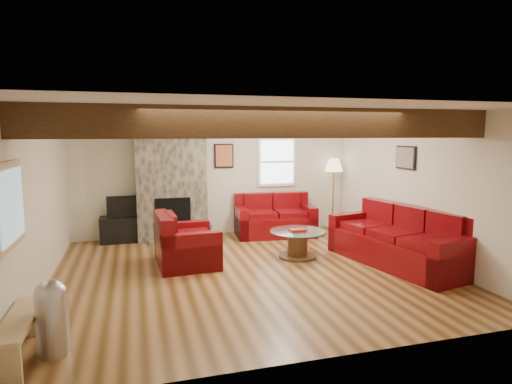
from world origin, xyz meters
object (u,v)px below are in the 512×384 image
loveseat (275,215)px  television (126,206)px  sofa_three (398,237)px  coffee_table (298,244)px  armchair_red (187,239)px  tv_cabinet (127,229)px  floor_lamp (334,169)px

loveseat → television: size_ratio=2.21×
sofa_three → coffee_table: 1.70m
coffee_table → television: (-2.91, 2.00, 0.49)m
armchair_red → television: (-0.98, 1.90, 0.30)m
tv_cabinet → coffee_table: bearing=-34.5°
armchair_red → coffee_table: armchair_red is taller
tv_cabinet → television: size_ratio=1.39×
sofa_three → loveseat: sofa_three is taller
floor_lamp → television: bearing=178.7°
sofa_three → floor_lamp: bearing=165.3°
television → armchair_red: bearing=-62.6°
loveseat → sofa_three: bearing=-56.7°
loveseat → floor_lamp: bearing=13.2°
armchair_red → television: television is taller
sofa_three → coffee_table: bearing=-131.2°
television → floor_lamp: 4.56m
sofa_three → armchair_red: bearing=-117.2°
loveseat → floor_lamp: (1.46, 0.20, 0.95)m
television → floor_lamp: size_ratio=0.46×
loveseat → television: 3.08m
sofa_three → tv_cabinet: 5.21m
sofa_three → loveseat: size_ratio=1.48×
tv_cabinet → floor_lamp: bearing=-1.3°
sofa_three → television: television is taller
sofa_three → television: size_ratio=3.28×
coffee_table → television: 3.56m
armchair_red → television: 2.16m
armchair_red → coffee_table: 1.94m
loveseat → floor_lamp: 1.76m
sofa_three → floor_lamp: (0.13, 2.72, 0.91)m
armchair_red → floor_lamp: bearing=-66.2°
armchair_red → coffee_table: bearing=-96.2°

